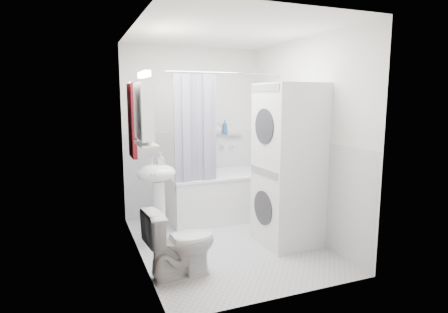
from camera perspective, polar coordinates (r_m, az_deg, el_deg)
name	(u,v)px	position (r m, az deg, el deg)	size (l,w,h in m)	color
floor	(227,243)	(4.52, 0.45, -13.04)	(2.60, 2.60, 0.00)	silver
room_walls	(227,116)	(4.19, 0.48, 6.15)	(2.60, 2.60, 2.60)	silver
wainscot	(218,188)	(4.59, -0.92, -4.80)	(1.98, 2.58, 2.58)	white
door	(153,175)	(3.46, -10.74, -2.75)	(0.05, 2.00, 2.00)	brown
bathtub	(227,192)	(5.35, 0.47, -5.50)	(1.69, 0.80, 0.64)	white
tub_spout	(231,147)	(5.61, 1.10, 1.49)	(0.04, 0.04, 0.12)	silver
curtain_rod	(237,73)	(4.88, 2.05, 12.57)	(0.02, 0.02, 1.87)	silver
shower_curtain	(196,133)	(4.69, -4.30, 3.52)	(0.55, 0.02, 1.45)	#151649
sink	(157,186)	(4.33, -10.15, -4.37)	(0.44, 0.37, 1.04)	white
medicine_cabinet	(144,110)	(4.04, -12.14, 6.96)	(0.13, 0.50, 0.71)	white
shelf	(146,144)	(4.07, -11.76, 1.82)	(0.18, 0.54, 0.03)	silver
shower_caddy	(235,134)	(5.60, 1.62, 3.40)	(0.22, 0.06, 0.02)	silver
towel	(132,119)	(4.68, -13.85, 5.51)	(0.07, 0.38, 0.91)	#5F0F10
washer_dryer	(289,165)	(4.36, 9.89, -1.29)	(0.68, 0.67, 1.85)	white
toilet	(181,243)	(3.65, -6.64, -12.95)	(0.38, 0.68, 0.67)	white
soap_pump	(161,164)	(4.28, -9.64, -1.15)	(0.08, 0.17, 0.08)	gray
shelf_bottle	(149,141)	(3.92, -11.40, 2.27)	(0.07, 0.18, 0.07)	gray
shelf_cup	(144,137)	(4.18, -12.08, 2.86)	(0.10, 0.09, 0.10)	gray
shampoo_a	(217,130)	(5.49, -1.04, 4.08)	(0.13, 0.17, 0.13)	gray
shampoo_b	(225,131)	(5.54, 0.12, 3.86)	(0.08, 0.21, 0.08)	#214F84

